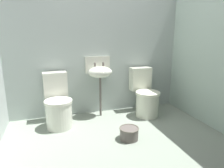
% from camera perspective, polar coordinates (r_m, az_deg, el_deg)
% --- Properties ---
extents(ground_plane, '(3.31, 2.58, 0.08)m').
position_cam_1_polar(ground_plane, '(2.76, 1.77, -16.42)').
color(ground_plane, gray).
extents(wall_back, '(3.31, 0.10, 2.11)m').
position_cam_1_polar(wall_back, '(3.49, -4.33, 8.99)').
color(wall_back, '#A8B5AF').
rests_on(wall_back, ground).
extents(wall_right, '(0.10, 2.38, 2.11)m').
position_cam_1_polar(wall_right, '(3.30, 27.05, 7.24)').
color(wall_right, '#A5BCAE').
rests_on(wall_right, ground).
extents(toilet_left, '(0.42, 0.61, 0.78)m').
position_cam_1_polar(toilet_left, '(3.16, -14.93, -5.65)').
color(toilet_left, silver).
rests_on(toilet_left, ground).
extents(toilet_right, '(0.40, 0.59, 0.78)m').
position_cam_1_polar(toilet_right, '(3.51, 9.29, -3.38)').
color(toilet_right, silver).
rests_on(toilet_right, ground).
extents(sink, '(0.42, 0.35, 0.99)m').
position_cam_1_polar(sink, '(3.33, -3.48, 3.50)').
color(sink, '#5F5652').
rests_on(sink, ground).
extents(bucket, '(0.26, 0.26, 0.16)m').
position_cam_1_polar(bucket, '(2.76, 4.80, -13.54)').
color(bucket, '#5F5652').
rests_on(bucket, ground).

